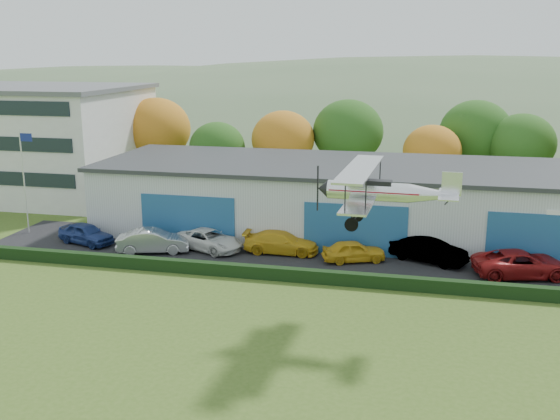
% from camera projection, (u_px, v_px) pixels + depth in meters
% --- Properties ---
extents(apron, '(48.00, 9.00, 0.05)m').
position_uv_depth(apron, '(323.00, 258.00, 43.23)').
color(apron, black).
rests_on(apron, ground).
extents(hedge, '(46.00, 0.60, 0.80)m').
position_uv_depth(hedge, '(311.00, 276.00, 38.60)').
color(hedge, black).
rests_on(hedge, ground).
extents(hangar, '(40.60, 12.60, 5.30)m').
position_uv_depth(hangar, '(364.00, 199.00, 48.77)').
color(hangar, '#B2B7BC').
rests_on(hangar, ground).
extents(office_block, '(20.60, 15.60, 10.40)m').
position_uv_depth(office_block, '(30.00, 140.00, 61.87)').
color(office_block, silver).
rests_on(office_block, ground).
extents(flagpole, '(1.05, 0.10, 8.00)m').
position_uv_depth(flagpole, '(24.00, 172.00, 47.93)').
color(flagpole, silver).
rests_on(flagpole, ground).
extents(tree_belt, '(75.70, 13.22, 10.12)m').
position_uv_depth(tree_belt, '(334.00, 137.00, 60.91)').
color(tree_belt, '#3D2614').
rests_on(tree_belt, ground).
extents(distant_hills, '(430.00, 196.00, 56.00)m').
position_uv_depth(distant_hills, '(368.00, 160.00, 160.58)').
color(distant_hills, '#4C6642').
rests_on(distant_hills, ground).
extents(car_0, '(4.75, 3.08, 1.50)m').
position_uv_depth(car_0, '(86.00, 234.00, 46.11)').
color(car_0, navy).
rests_on(car_0, apron).
extents(car_1, '(5.22, 3.12, 1.62)m').
position_uv_depth(car_1, '(153.00, 241.00, 44.10)').
color(car_1, silver).
rests_on(car_1, apron).
extents(car_2, '(5.65, 4.16, 1.43)m').
position_uv_depth(car_2, '(209.00, 240.00, 44.71)').
color(car_2, silver).
rests_on(car_2, apron).
extents(car_3, '(5.20, 2.20, 1.50)m').
position_uv_depth(car_3, '(281.00, 242.00, 44.01)').
color(car_3, gold).
rests_on(car_3, apron).
extents(car_4, '(4.47, 3.04, 1.41)m').
position_uv_depth(car_4, '(354.00, 251.00, 42.25)').
color(car_4, gold).
rests_on(car_4, apron).
extents(car_5, '(5.29, 3.67, 1.65)m').
position_uv_depth(car_5, '(429.00, 250.00, 42.11)').
color(car_5, gray).
rests_on(car_5, apron).
extents(car_6, '(6.34, 3.99, 1.63)m').
position_uv_depth(car_6, '(522.00, 264.00, 39.38)').
color(car_6, maroon).
rests_on(car_6, apron).
extents(biplane, '(7.00, 7.99, 3.00)m').
position_uv_depth(biplane, '(380.00, 190.00, 31.33)').
color(biplane, silver).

